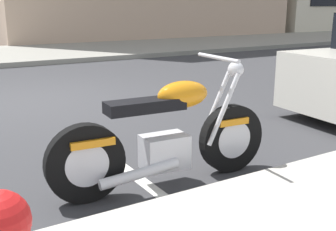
{
  "coord_description": "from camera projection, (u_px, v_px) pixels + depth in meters",
  "views": [
    {
      "loc": [
        -1.64,
        -6.96,
        1.56
      ],
      "look_at": [
        0.36,
        -3.67,
        0.55
      ],
      "focal_mm": 44.87,
      "sensor_mm": 36.0,
      "label": 1
    }
  ],
  "objects": [
    {
      "name": "ground_plane",
      "position": [
        36.0,
        102.0,
        6.98
      ],
      "size": [
        260.0,
        260.0,
        0.0
      ],
      "primitive_type": "plane",
      "color": "#333335"
    },
    {
      "name": "parked_motorcycle",
      "position": [
        167.0,
        138.0,
        3.67
      ],
      "size": [
        2.09,
        0.62,
        1.13
      ],
      "rotation": [
        0.0,
        0.0,
        -0.07
      ],
      "color": "black",
      "rests_on": "ground"
    },
    {
      "name": "sidewalk_far_curb",
      "position": [
        270.0,
        40.0,
        18.61
      ],
      "size": [
        120.0,
        5.0,
        0.14
      ],
      "primitive_type": "cube",
      "color": "gray",
      "rests_on": "ground"
    },
    {
      "name": "parking_stall_stripe",
      "position": [
        138.0,
        178.0,
        3.9
      ],
      "size": [
        0.12,
        2.2,
        0.01
      ],
      "primitive_type": "cube",
      "color": "silver",
      "rests_on": "ground"
    }
  ]
}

